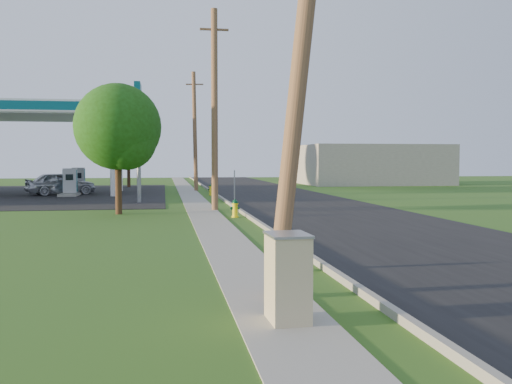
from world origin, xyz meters
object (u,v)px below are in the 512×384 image
(fuel_pump_ne, at_px, (70,185))
(fuel_pump_se, at_px, (79,183))
(utility_pole_near, at_px, (304,29))
(hydrant_far, at_px, (211,190))
(hydrant_mid, at_px, (235,208))
(car_silver, at_px, (61,183))
(hydrant_near, at_px, (303,255))
(utility_pole_far, at_px, (195,131))
(utility_pole_mid, at_px, (215,109))
(tree_lot, at_px, (129,137))
(price_pylon, at_px, (138,108))
(utility_cabinet, at_px, (288,278))
(tree_verge, at_px, (120,130))

(fuel_pump_ne, relative_size, fuel_pump_se, 1.00)
(utility_pole_near, xyz_separation_m, hydrant_far, (0.77, 29.81, -4.40))
(hydrant_mid, height_order, car_silver, car_silver)
(utility_pole_near, relative_size, hydrant_near, 13.06)
(utility_pole_near, height_order, utility_pole_far, utility_pole_far)
(utility_pole_near, distance_m, hydrant_near, 5.07)
(utility_pole_far, height_order, car_silver, utility_pole_far)
(utility_pole_mid, distance_m, hydrant_far, 12.68)
(tree_lot, bearing_deg, fuel_pump_se, -112.82)
(utility_pole_far, relative_size, price_pylon, 1.39)
(utility_pole_far, distance_m, hydrant_near, 33.95)
(utility_cabinet, bearing_deg, tree_verge, 101.80)
(utility_pole_near, xyz_separation_m, tree_verge, (-4.43, 16.65, -0.97))
(utility_cabinet, bearing_deg, utility_pole_mid, 88.19)
(hydrant_near, distance_m, hydrant_mid, 12.03)
(price_pylon, distance_m, tree_verge, 7.06)
(utility_pole_far, relative_size, hydrant_near, 13.09)
(utility_pole_far, bearing_deg, tree_lot, 128.50)
(tree_verge, bearing_deg, hydrant_near, -70.63)
(utility_pole_near, bearing_deg, car_silver, 106.81)
(utility_pole_mid, height_order, tree_verge, utility_pole_mid)
(hydrant_mid, distance_m, hydrant_far, 15.43)
(car_silver, bearing_deg, utility_pole_mid, -167.98)
(utility_pole_far, bearing_deg, car_silver, -158.87)
(utility_pole_mid, relative_size, price_pylon, 1.43)
(fuel_pump_se, bearing_deg, fuel_pump_ne, -90.00)
(utility_pole_far, xyz_separation_m, hydrant_mid, (0.55, -21.62, -4.41))
(hydrant_mid, relative_size, hydrant_far, 0.98)
(hydrant_far, bearing_deg, fuel_pump_se, 151.75)
(utility_cabinet, bearing_deg, fuel_pump_ne, 104.26)
(fuel_pump_se, bearing_deg, tree_verge, -76.31)
(price_pylon, height_order, hydrant_far, price_pylon)
(tree_lot, bearing_deg, hydrant_near, -81.40)
(fuel_pump_ne, relative_size, hydrant_mid, 4.00)
(price_pylon, xyz_separation_m, utility_cabinet, (3.28, -25.08, -4.74))
(price_pylon, bearing_deg, utility_pole_mid, -54.66)
(fuel_pump_se, distance_m, tree_verge, 19.14)
(price_pylon, relative_size, utility_cabinet, 4.99)
(utility_pole_far, height_order, hydrant_mid, utility_pole_far)
(fuel_pump_ne, relative_size, tree_lot, 0.45)
(price_pylon, xyz_separation_m, tree_lot, (-1.65, 19.47, -0.84))
(utility_pole_near, height_order, hydrant_far, utility_pole_near)
(fuel_pump_se, xyz_separation_m, hydrant_near, (9.49, -32.65, -0.37))
(price_pylon, height_order, hydrant_mid, price_pylon)
(utility_pole_near, distance_m, tree_lot, 43.33)
(hydrant_near, bearing_deg, price_pylon, 102.00)
(fuel_pump_ne, xyz_separation_m, fuel_pump_se, (0.00, 4.00, 0.00))
(price_pylon, distance_m, hydrant_mid, 11.33)
(utility_pole_near, distance_m, utility_cabinet, 4.45)
(utility_pole_mid, relative_size, fuel_pump_ne, 3.06)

